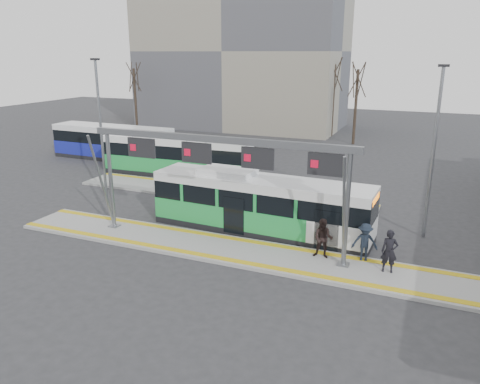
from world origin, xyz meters
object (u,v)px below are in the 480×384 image
Objects in this scene: passenger_a at (389,251)px; passenger_c at (365,242)px; hero_bus at (260,205)px; passenger_b at (323,239)px; gantry at (219,159)px.

passenger_a is 1.31m from passenger_c.
hero_bus reaches higher than passenger_a.
passenger_a reaches higher than passenger_b.
gantry is 7.23× the size of passenger_b.
hero_bus reaches higher than passenger_c.
gantry reaches higher than passenger_b.
passenger_a is 2.86m from passenger_b.
passenger_a is 1.06× the size of passenger_c.
hero_bus is 6.30× the size of passenger_a.
passenger_c is (6.58, 0.85, -3.29)m from gantry.
hero_bus is at bearing 147.33° from passenger_b.
passenger_a is at bearing -8.58° from passenger_b.
passenger_a is at bearing -18.62° from hero_bus.
passenger_c is (5.58, -1.88, -0.43)m from hero_bus.
gantry reaches higher than passenger_a.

